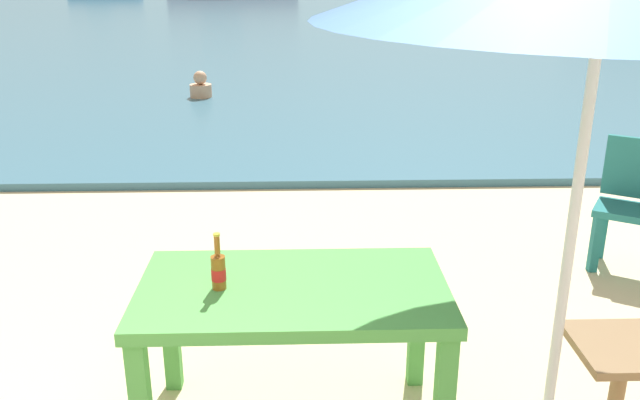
{
  "coord_description": "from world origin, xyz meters",
  "views": [
    {
      "loc": [
        -0.31,
        -1.31,
        2.15
      ],
      "look_at": [
        -0.17,
        3.0,
        0.6
      ],
      "focal_mm": 37.93,
      "sensor_mm": 36.0,
      "label": 1
    }
  ],
  "objects_px": {
    "picnic_table_green": "(293,307)",
    "swimmer_person": "(201,87)",
    "side_table_wood": "(619,380)",
    "beer_bottle_amber": "(218,269)"
  },
  "relations": [
    {
      "from": "picnic_table_green",
      "to": "beer_bottle_amber",
      "type": "distance_m",
      "value": 0.39
    },
    {
      "from": "beer_bottle_amber",
      "to": "swimmer_person",
      "type": "relative_size",
      "value": 0.65
    },
    {
      "from": "picnic_table_green",
      "to": "swimmer_person",
      "type": "height_order",
      "value": "picnic_table_green"
    },
    {
      "from": "picnic_table_green",
      "to": "swimmer_person",
      "type": "distance_m",
      "value": 8.04
    },
    {
      "from": "side_table_wood",
      "to": "beer_bottle_amber",
      "type": "bearing_deg",
      "value": 174.78
    },
    {
      "from": "picnic_table_green",
      "to": "swimmer_person",
      "type": "bearing_deg",
      "value": 100.79
    },
    {
      "from": "side_table_wood",
      "to": "swimmer_person",
      "type": "height_order",
      "value": "side_table_wood"
    },
    {
      "from": "beer_bottle_amber",
      "to": "swimmer_person",
      "type": "height_order",
      "value": "beer_bottle_amber"
    },
    {
      "from": "picnic_table_green",
      "to": "side_table_wood",
      "type": "bearing_deg",
      "value": -7.09
    },
    {
      "from": "side_table_wood",
      "to": "picnic_table_green",
      "type": "bearing_deg",
      "value": 172.91
    }
  ]
}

